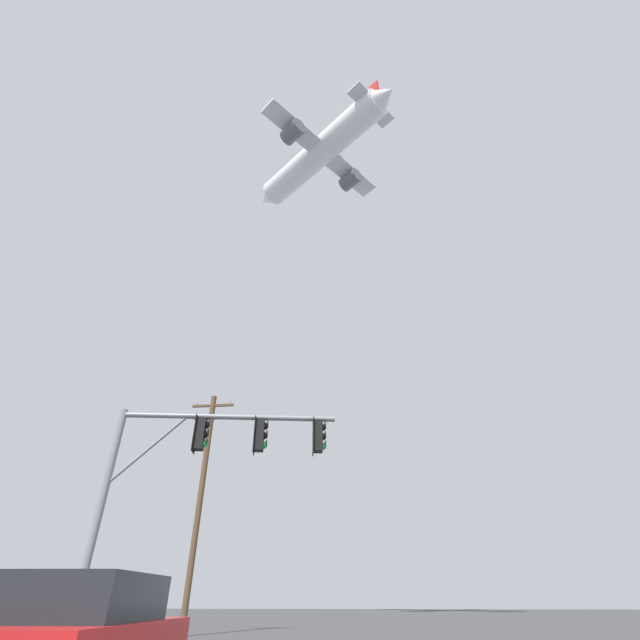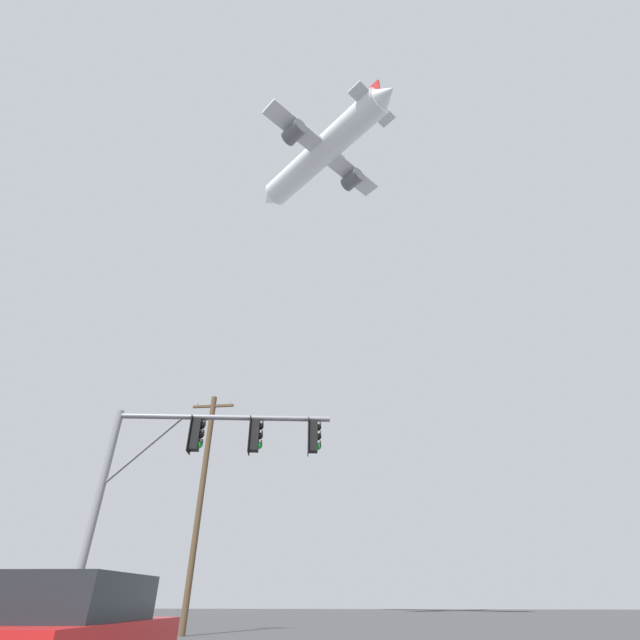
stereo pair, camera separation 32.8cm
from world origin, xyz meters
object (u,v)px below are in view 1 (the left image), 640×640
signal_pole_near (204,457)px  utility_pole (201,494)px  parked_car (81,639)px  airplane (320,153)px

signal_pole_near → utility_pole: size_ratio=0.59×
signal_pole_near → parked_car: bearing=-84.7°
signal_pole_near → parked_car: (0.46, -5.01, -3.81)m
airplane → parked_car: 61.15m
signal_pole_near → airplane: bearing=88.4°
airplane → utility_pole: bearing=-103.5°
utility_pole → parked_car: size_ratio=2.48×
signal_pole_near → utility_pole: (-3.35, 9.45, 0.91)m
signal_pole_near → utility_pole: utility_pole is taller
airplane → parked_car: airplane is taller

